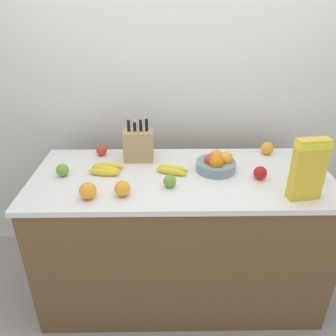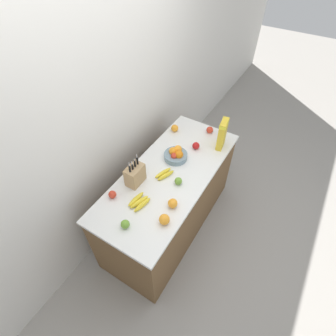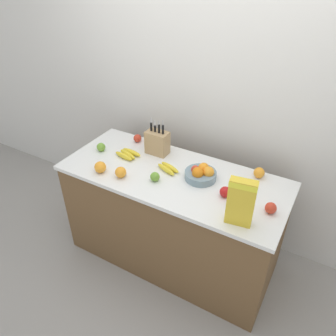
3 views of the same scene
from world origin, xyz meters
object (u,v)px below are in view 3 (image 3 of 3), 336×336
apple_rightmost (137,138)px  apple_near_bananas (225,192)px  apple_by_knife_block (155,177)px  orange_front_right (121,172)px  apple_front (101,147)px  apple_leftmost (271,208)px  orange_mid_left (100,167)px  fruit_bowl (201,174)px  banana_bunch_right (128,154)px  orange_mid_right (259,173)px  knife_block (157,142)px  banana_bunch_left (168,168)px  cereal_box (241,201)px

apple_rightmost → apple_near_bananas: size_ratio=0.92×
apple_by_knife_block → orange_front_right: size_ratio=0.84×
apple_front → apple_rightmost: (0.17, 0.27, -0.00)m
apple_leftmost → orange_mid_left: size_ratio=0.84×
fruit_bowl → banana_bunch_right: size_ratio=1.10×
banana_bunch_right → orange_front_right: (0.12, -0.25, 0.02)m
apple_leftmost → banana_bunch_right: bearing=175.1°
apple_near_bananas → orange_mid_right: size_ratio=0.93×
knife_block → orange_mid_right: bearing=5.0°
knife_block → banana_bunch_left: size_ratio=1.51×
banana_bunch_right → apple_near_bananas: bearing=-6.0°
apple_rightmost → orange_front_right: size_ratio=0.84×
apple_front → orange_mid_right: orange_mid_right is taller
cereal_box → orange_mid_right: cereal_box is taller
knife_block → apple_rightmost: bearing=164.1°
banana_bunch_left → apple_rightmost: bearing=150.8°
apple_near_bananas → orange_mid_left: size_ratio=0.85×
apple_near_bananas → fruit_bowl: bearing=155.0°
knife_block → banana_bunch_left: knife_block is taller
apple_rightmost → orange_mid_left: orange_mid_left is taller
orange_front_right → apple_front: bearing=148.5°
fruit_bowl → banana_bunch_right: fruit_bowl is taller
banana_bunch_left → orange_mid_right: bearing=22.2°
cereal_box → banana_bunch_right: cereal_box is taller
apple_front → orange_mid_right: (1.22, 0.27, 0.00)m
banana_bunch_right → apple_rightmost: (-0.06, 0.23, 0.01)m
apple_by_knife_block → apple_leftmost: 0.81m
cereal_box → banana_bunch_left: 0.71m
apple_front → apple_near_bananas: bearing=-2.9°
apple_leftmost → orange_mid_left: bearing=-171.6°
knife_block → cereal_box: (0.84, -0.45, 0.07)m
apple_by_knife_block → orange_mid_right: size_ratio=0.86×
banana_bunch_left → apple_near_bananas: bearing=-9.1°
apple_near_bananas → orange_front_right: 0.75m
apple_by_knife_block → apple_front: apple_front is taller
apple_front → orange_mid_left: orange_mid_left is taller
fruit_bowl → apple_leftmost: (0.53, -0.11, -0.01)m
apple_front → apple_leftmost: 1.40m
fruit_bowl → apple_front: 0.87m
orange_front_right → orange_mid_right: bearing=29.5°
banana_bunch_right → apple_rightmost: apple_rightmost is taller
orange_mid_left → apple_near_bananas: bearing=11.8°
apple_by_knife_block → orange_mid_left: size_ratio=0.79×
fruit_bowl → apple_near_bananas: bearing=-25.0°
cereal_box → apple_by_knife_block: 0.68m
orange_mid_right → banana_bunch_left: bearing=-157.8°
orange_mid_left → orange_front_right: bearing=8.2°
cereal_box → orange_mid_right: 0.54m
fruit_bowl → apple_front: bearing=-176.8°
fruit_bowl → apple_rightmost: fruit_bowl is taller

